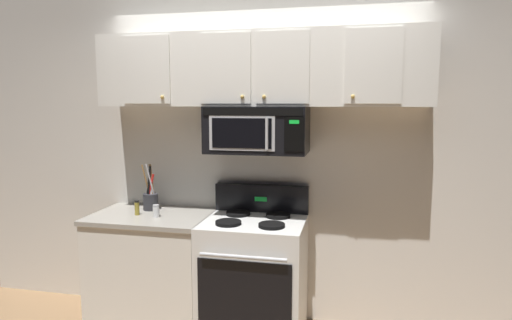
% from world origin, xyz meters
% --- Properties ---
extents(back_wall, '(5.20, 0.10, 2.70)m').
position_xyz_m(back_wall, '(0.00, 0.79, 1.35)').
color(back_wall, silver).
rests_on(back_wall, ground_plane).
extents(stove_range, '(0.76, 0.69, 1.12)m').
position_xyz_m(stove_range, '(0.00, 0.42, 0.47)').
color(stove_range, white).
rests_on(stove_range, ground_plane).
extents(over_range_microwave, '(0.76, 0.43, 0.35)m').
position_xyz_m(over_range_microwave, '(-0.00, 0.54, 1.58)').
color(over_range_microwave, black).
extents(upper_cabinets, '(2.50, 0.36, 0.55)m').
position_xyz_m(upper_cabinets, '(-0.00, 0.57, 2.02)').
color(upper_cabinets, white).
extents(counter_segment, '(0.93, 0.65, 0.90)m').
position_xyz_m(counter_segment, '(-0.84, 0.43, 0.45)').
color(counter_segment, white).
rests_on(counter_segment, ground_plane).
extents(utensil_crock_charcoal, '(0.12, 0.12, 0.38)m').
position_xyz_m(utensil_crock_charcoal, '(-0.91, 0.57, 1.00)').
color(utensil_crock_charcoal, '#2D2D33').
rests_on(utensil_crock_charcoal, counter_segment).
extents(salt_shaker, '(0.05, 0.05, 0.10)m').
position_xyz_m(salt_shaker, '(-0.76, 0.36, 0.95)').
color(salt_shaker, white).
rests_on(salt_shaker, counter_segment).
extents(spice_jar, '(0.04, 0.04, 0.12)m').
position_xyz_m(spice_jar, '(-0.94, 0.39, 0.96)').
color(spice_jar, olive).
rests_on(spice_jar, counter_segment).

